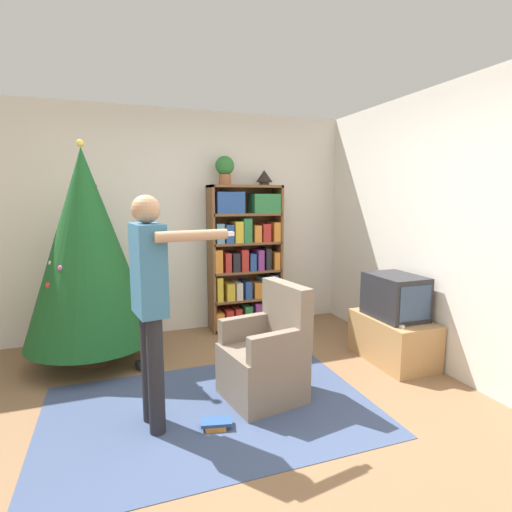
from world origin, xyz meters
The scene contains 15 objects.
ground_plane centered at (0.00, 0.00, 0.00)m, with size 14.00×14.00×0.00m, color #846042.
wall_back centered at (0.00, 2.24, 1.30)m, with size 8.00×0.10×2.60m.
wall_right centered at (2.06, 0.00, 1.30)m, with size 0.10×8.00×2.60m.
area_rug centered at (-0.16, 0.23, 0.00)m, with size 2.44×1.62×0.01m.
bookshelf centered at (0.69, 2.00, 0.87)m, with size 0.87×0.32×1.74m.
tv_stand centered at (1.75, 0.55, 0.22)m, with size 0.49×0.83×0.44m.
television centered at (1.75, 0.55, 0.65)m, with size 0.41×0.56×0.42m.
game_remote centered at (1.60, 0.30, 0.45)m, with size 0.04×0.12×0.02m.
christmas_tree centered at (-1.04, 1.52, 1.13)m, with size 1.20×1.20×2.12m.
armchair centered at (0.31, 0.30, 0.32)m, with size 0.66×0.65×0.92m.
standing_person centered at (-0.58, 0.17, 0.96)m, with size 0.68×0.46×1.62m.
potted_plant centered at (0.45, 2.01, 1.93)m, with size 0.22×0.22×0.33m.
table_lamp centered at (0.94, 2.01, 1.84)m, with size 0.20×0.20×0.18m.
book_pile_near_tree centered at (-0.54, 1.20, 0.03)m, with size 0.23×0.18×0.06m.
book_pile_by_chair centered at (-0.18, -0.01, 0.03)m, with size 0.23×0.16×0.06m.
Camera 1 is at (-0.79, -2.53, 1.60)m, focal length 28.00 mm.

